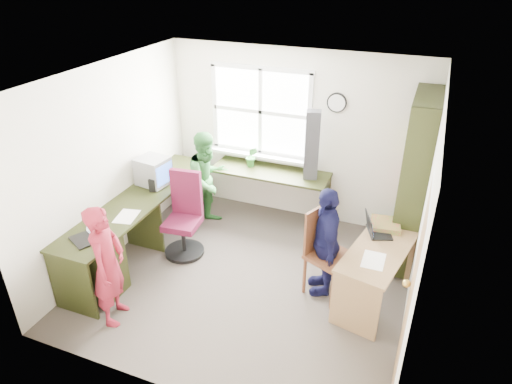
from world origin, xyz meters
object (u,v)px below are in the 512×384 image
at_px(bookshelf, 413,185).
at_px(cd_tower, 312,145).
at_px(laptop_left, 87,235).
at_px(person_red, 108,265).
at_px(l_desk, 138,236).
at_px(swivel_chair, 185,219).
at_px(potted_plant, 252,157).
at_px(person_green, 208,180).
at_px(right_desk, 377,264).
at_px(person_navy, 325,241).
at_px(laptop_right, 375,229).
at_px(wooden_chair, 325,248).
at_px(crt_monitor, 153,171).

height_order(bookshelf, cd_tower, bookshelf).
distance_m(bookshelf, cd_tower, 1.37).
xyz_separation_m(laptop_left, person_red, (0.42, -0.23, -0.12)).
xyz_separation_m(l_desk, person_red, (0.24, -0.82, 0.22)).
bearing_deg(swivel_chair, cd_tower, 36.08).
xyz_separation_m(cd_tower, potted_plant, (-0.87, 0.03, -0.32)).
xyz_separation_m(swivel_chair, person_green, (-0.02, 0.71, 0.22)).
xyz_separation_m(right_desk, laptop_left, (-2.92, -1.04, 0.31)).
relative_size(swivel_chair, person_red, 0.81).
bearing_deg(person_green, potted_plant, -17.51).
bearing_deg(person_red, potted_plant, -27.00).
bearing_deg(person_navy, laptop_right, 104.30).
relative_size(swivel_chair, cd_tower, 1.16).
xyz_separation_m(l_desk, wooden_chair, (2.17, 0.43, 0.11)).
distance_m(right_desk, person_navy, 0.59).
bearing_deg(person_green, crt_monitor, 154.66).
xyz_separation_m(right_desk, person_navy, (-0.57, -0.01, 0.16)).
xyz_separation_m(right_desk, potted_plant, (-1.98, 1.31, 0.41)).
bearing_deg(potted_plant, person_green, -130.64).
height_order(l_desk, cd_tower, cd_tower).
height_order(l_desk, laptop_right, laptop_right).
bearing_deg(bookshelf, person_red, -139.82).
relative_size(person_red, person_navy, 1.03).
relative_size(l_desk, cd_tower, 3.15).
height_order(right_desk, crt_monitor, crt_monitor).
height_order(l_desk, wooden_chair, wooden_chair).
xyz_separation_m(laptop_right, cd_tower, (-1.02, 0.95, 0.49)).
distance_m(swivel_chair, laptop_left, 1.28).
distance_m(right_desk, potted_plant, 2.41).
xyz_separation_m(laptop_right, person_navy, (-0.48, -0.33, -0.08)).
height_order(bookshelf, person_red, bookshelf).
bearing_deg(person_green, person_navy, -90.44).
relative_size(l_desk, person_red, 2.19).
xyz_separation_m(laptop_left, person_green, (0.50, 1.84, -0.11)).
bearing_deg(person_red, bookshelf, -65.50).
bearing_deg(person_navy, person_red, -77.47).
bearing_deg(wooden_chair, l_desk, -145.34).
relative_size(laptop_right, person_green, 0.29).
xyz_separation_m(crt_monitor, laptop_right, (2.87, 0.00, -0.21)).
distance_m(swivel_chair, person_navy, 1.85).
distance_m(laptop_left, person_navy, 2.57).
bearing_deg(l_desk, person_green, 75.73).
distance_m(swivel_chair, wooden_chair, 1.85).
relative_size(crt_monitor, person_navy, 0.32).
xyz_separation_m(swivel_chair, person_red, (-0.09, -1.36, 0.20)).
xyz_separation_m(bookshelf, laptop_right, (-0.31, -0.70, -0.27)).
height_order(laptop_left, person_navy, person_navy).
relative_size(l_desk, swivel_chair, 2.70).
distance_m(right_desk, laptop_left, 3.11).
distance_m(swivel_chair, person_green, 0.74).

